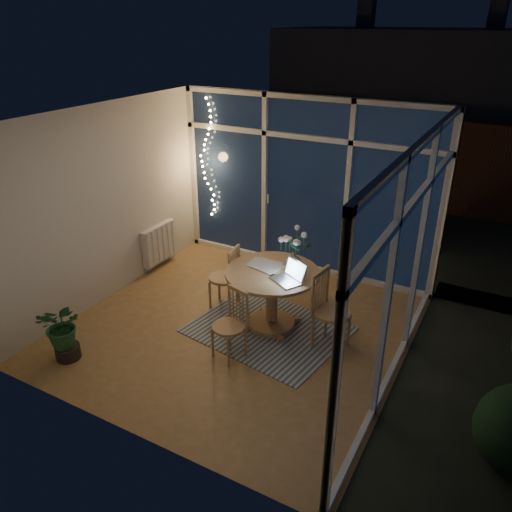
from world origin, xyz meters
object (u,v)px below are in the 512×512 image
at_px(chair_left, 224,276).
at_px(flower_vase, 293,259).
at_px(dining_table, 272,299).
at_px(laptop, 287,271).
at_px(chair_right, 332,311).
at_px(potted_plant, 64,330).
at_px(chair_front, 229,325).

relative_size(chair_left, flower_vase, 4.25).
bearing_deg(dining_table, laptop, -29.48).
distance_m(chair_left, chair_right, 1.61).
bearing_deg(chair_right, laptop, 108.67).
bearing_deg(flower_vase, laptop, -76.80).
height_order(chair_right, laptop, laptop).
bearing_deg(chair_left, potted_plant, -34.21).
bearing_deg(flower_vase, chair_left, -175.25).
bearing_deg(chair_front, chair_left, 140.43).
relative_size(chair_left, potted_plant, 1.17).
distance_m(chair_left, flower_vase, 1.06).
bearing_deg(chair_right, dining_table, 95.28).
bearing_deg(chair_front, potted_plant, -135.04).
distance_m(dining_table, flower_vase, 0.57).
relative_size(chair_right, flower_vase, 4.67).
height_order(dining_table, potted_plant, dining_table).
bearing_deg(chair_right, flower_vase, 75.80).
height_order(chair_right, chair_front, chair_right).
relative_size(dining_table, chair_left, 1.28).
bearing_deg(dining_table, flower_vase, 52.34).
distance_m(dining_table, chair_left, 0.80).
bearing_deg(potted_plant, laptop, 37.80).
height_order(chair_front, flower_vase, flower_vase).
xyz_separation_m(chair_front, flower_vase, (0.31, 1.01, 0.46)).
distance_m(chair_right, laptop, 0.70).
xyz_separation_m(chair_front, laptop, (0.40, 0.65, 0.48)).
bearing_deg(dining_table, chair_front, -100.06).
bearing_deg(potted_plant, dining_table, 44.16).
height_order(chair_left, chair_right, chair_right).
distance_m(dining_table, chair_front, 0.80).
height_order(chair_left, potted_plant, chair_left).
bearing_deg(potted_plant, chair_front, 29.47).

